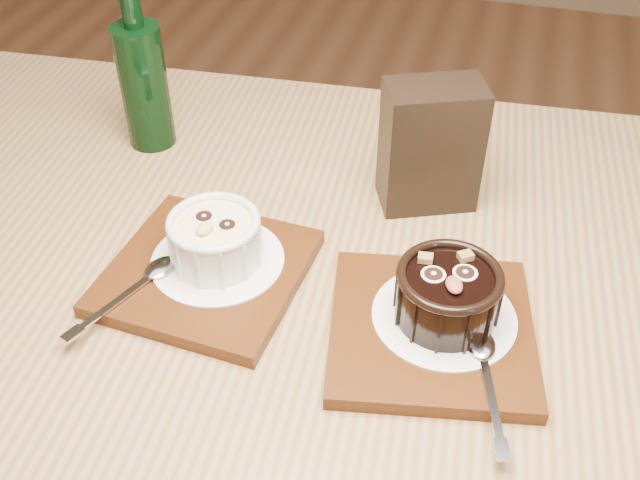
% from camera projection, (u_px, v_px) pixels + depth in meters
% --- Properties ---
extents(table, '(1.25, 0.88, 0.75)m').
position_uv_depth(table, '(314.00, 355.00, 0.78)').
color(table, brown).
rests_on(table, ground).
extents(tray_left, '(0.19, 0.19, 0.01)m').
position_uv_depth(tray_left, '(206.00, 272.00, 0.73)').
color(tray_left, '#4B250C').
rests_on(tray_left, table).
extents(doily_left, '(0.13, 0.13, 0.00)m').
position_uv_depth(doily_left, '(218.00, 260.00, 0.73)').
color(doily_left, white).
rests_on(doily_left, tray_left).
extents(ramekin_white, '(0.09, 0.09, 0.05)m').
position_uv_depth(ramekin_white, '(215.00, 238.00, 0.71)').
color(ramekin_white, white).
rests_on(ramekin_white, doily_left).
extents(spoon_left, '(0.07, 0.13, 0.01)m').
position_uv_depth(spoon_left, '(133.00, 288.00, 0.69)').
color(spoon_left, '#B9BCC3').
rests_on(spoon_left, tray_left).
extents(tray_right, '(0.21, 0.21, 0.01)m').
position_uv_depth(tray_right, '(431.00, 330.00, 0.67)').
color(tray_right, '#4B250C').
rests_on(tray_right, table).
extents(doily_right, '(0.13, 0.13, 0.00)m').
position_uv_depth(doily_right, '(444.00, 316.00, 0.67)').
color(doily_right, white).
rests_on(doily_right, tray_right).
extents(ramekin_dark, '(0.09, 0.09, 0.06)m').
position_uv_depth(ramekin_dark, '(448.00, 292.00, 0.65)').
color(ramekin_dark, black).
rests_on(ramekin_dark, doily_right).
extents(spoon_right, '(0.06, 0.14, 0.01)m').
position_uv_depth(spoon_right, '(487.00, 375.00, 0.62)').
color(spoon_right, '#B9BCC3').
rests_on(spoon_right, tray_right).
extents(condiment_stand, '(0.12, 0.09, 0.14)m').
position_uv_depth(condiment_stand, '(430.00, 146.00, 0.78)').
color(condiment_stand, black).
rests_on(condiment_stand, table).
extents(green_bottle, '(0.06, 0.06, 0.21)m').
position_uv_depth(green_bottle, '(144.00, 82.00, 0.86)').
color(green_bottle, black).
rests_on(green_bottle, table).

